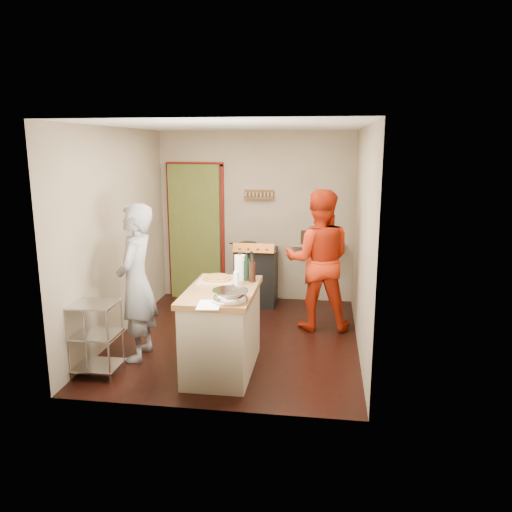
{
  "coord_description": "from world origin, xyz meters",
  "views": [
    {
      "loc": [
        1.08,
        -5.82,
        2.38
      ],
      "look_at": [
        0.25,
        0.0,
        1.07
      ],
      "focal_mm": 35.0,
      "sensor_mm": 36.0,
      "label": 1
    }
  ],
  "objects_px": {
    "person_stripe": "(136,283)",
    "person_red": "(318,260)",
    "stove": "(256,276)",
    "wire_shelving": "(95,335)",
    "island": "(223,327)"
  },
  "relations": [
    {
      "from": "stove",
      "to": "island",
      "type": "bearing_deg",
      "value": -90.83
    },
    {
      "from": "island",
      "to": "person_stripe",
      "type": "xyz_separation_m",
      "value": [
        -1.01,
        0.19,
        0.4
      ]
    },
    {
      "from": "person_stripe",
      "to": "wire_shelving",
      "type": "bearing_deg",
      "value": -32.43
    },
    {
      "from": "wire_shelving",
      "to": "island",
      "type": "bearing_deg",
      "value": 13.04
    },
    {
      "from": "person_stripe",
      "to": "person_red",
      "type": "bearing_deg",
      "value": 119.49
    },
    {
      "from": "island",
      "to": "person_red",
      "type": "height_order",
      "value": "person_red"
    },
    {
      "from": "wire_shelving",
      "to": "person_red",
      "type": "distance_m",
      "value": 2.91
    },
    {
      "from": "person_stripe",
      "to": "stove",
      "type": "bearing_deg",
      "value": 151.02
    },
    {
      "from": "wire_shelving",
      "to": "person_red",
      "type": "xyz_separation_m",
      "value": [
        2.27,
        1.75,
        0.48
      ]
    },
    {
      "from": "person_stripe",
      "to": "person_red",
      "type": "relative_size",
      "value": 0.96
    },
    {
      "from": "wire_shelving",
      "to": "person_red",
      "type": "bearing_deg",
      "value": 37.63
    },
    {
      "from": "stove",
      "to": "person_stripe",
      "type": "xyz_separation_m",
      "value": [
        -1.05,
        -2.13,
        0.43
      ]
    },
    {
      "from": "stove",
      "to": "person_red",
      "type": "relative_size",
      "value": 0.55
    },
    {
      "from": "stove",
      "to": "wire_shelving",
      "type": "relative_size",
      "value": 1.26
    },
    {
      "from": "wire_shelving",
      "to": "island",
      "type": "height_order",
      "value": "island"
    }
  ]
}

